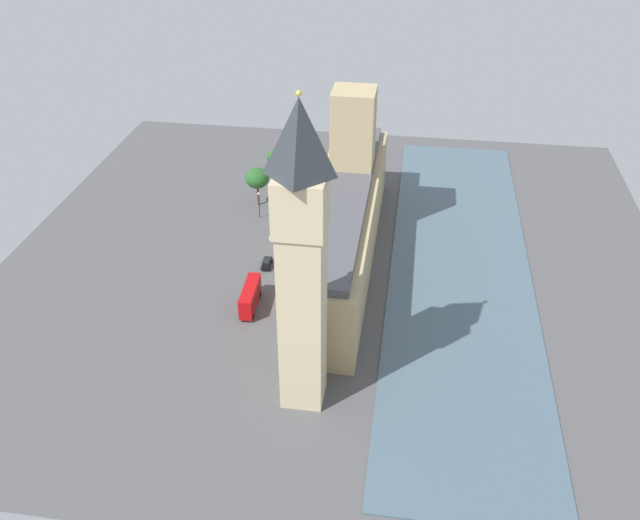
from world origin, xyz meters
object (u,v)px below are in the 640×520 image
parliament_building (346,217)px  plane_tree_leading (277,157)px  clock_tower (301,259)px  car_silver_far_end (297,213)px  car_black_opposite_hall (267,263)px  pedestrian_kerbside (301,265)px  car_blue_near_tower (304,196)px  pedestrian_midblock (311,234)px  car_white_corner (275,234)px  street_lamp_trailing (259,200)px  double_decker_bus_under_trees (250,296)px  plane_tree_by_river_gate (257,178)px

parliament_building → plane_tree_leading: bearing=-57.1°
clock_tower → car_silver_far_end: clock_tower is taller
car_black_opposite_hall → pedestrian_kerbside: size_ratio=3.09×
clock_tower → car_black_opposite_hall: 48.34m
car_blue_near_tower → car_black_opposite_hall: bearing=84.8°
pedestrian_midblock → parliament_building: bearing=1.9°
car_silver_far_end → car_white_corner: bearing=-107.0°
parliament_building → car_black_opposite_hall: 19.79m
plane_tree_leading → street_lamp_trailing: 20.96m
clock_tower → double_decker_bus_under_trees: size_ratio=4.99×
clock_tower → street_lamp_trailing: 66.16m
car_silver_far_end → parliament_building: bearing=-48.6°
parliament_building → car_blue_near_tower: bearing=-61.2°
parliament_building → double_decker_bus_under_trees: parliament_building is taller
street_lamp_trailing → pedestrian_midblock: bearing=153.5°
pedestrian_midblock → street_lamp_trailing: 15.79m
car_silver_far_end → double_decker_bus_under_trees: double_decker_bus_under_trees is taller
pedestrian_midblock → plane_tree_leading: size_ratio=0.17×
plane_tree_leading → car_silver_far_end: bearing=114.9°
plane_tree_by_river_gate → plane_tree_leading: bearing=-98.0°
car_black_opposite_hall → plane_tree_by_river_gate: (8.09, -27.35, 6.47)m
car_silver_far_end → pedestrian_midblock: 10.02m
street_lamp_trailing → plane_tree_by_river_gate: bearing=-74.7°
plane_tree_leading → plane_tree_by_river_gate: size_ratio=0.91×
car_white_corner → plane_tree_by_river_gate: bearing=-62.7°
car_black_opposite_hall → parliament_building: bearing=22.4°
car_silver_far_end → street_lamp_trailing: (8.96, 2.04, 3.86)m
car_black_opposite_hall → street_lamp_trailing: (6.30, -20.82, 3.86)m
car_silver_far_end → plane_tree_leading: bearing=115.3°
car_blue_near_tower → car_white_corner: bearing=79.9°
car_silver_far_end → car_black_opposite_hall: same height
double_decker_bus_under_trees → plane_tree_leading: plane_tree_leading is taller
car_black_opposite_hall → street_lamp_trailing: 22.09m
pedestrian_midblock → pedestrian_kerbside: bearing=-50.1°
pedestrian_kerbside → pedestrian_midblock: bearing=-103.3°
parliament_building → pedestrian_kerbside: parliament_building is taller
parliament_building → clock_tower: clock_tower is taller
car_silver_far_end → plane_tree_leading: 21.55m
pedestrian_kerbside → car_black_opposite_hall: bearing=-10.4°
car_white_corner → car_black_opposite_hall: size_ratio=0.87×
car_black_opposite_hall → plane_tree_by_river_gate: 29.25m
car_silver_far_end → pedestrian_kerbside: bearing=-77.3°
car_blue_near_tower → plane_tree_by_river_gate: 13.35m
car_white_corner → street_lamp_trailing: (5.60, -8.64, 3.86)m
clock_tower → pedestrian_kerbside: size_ratio=34.88×
car_black_opposite_hall → pedestrian_midblock: 15.82m
double_decker_bus_under_trees → plane_tree_by_river_gate: (8.06, -42.17, 4.73)m
double_decker_bus_under_trees → street_lamp_trailing: street_lamp_trailing is taller
parliament_building → car_blue_near_tower: size_ratio=16.00×
pedestrian_kerbside → street_lamp_trailing: (13.84, -20.33, 4.07)m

